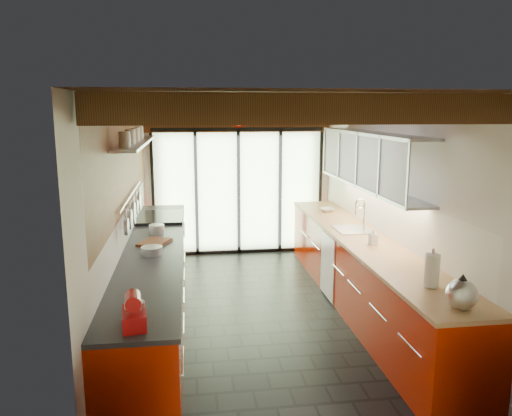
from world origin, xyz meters
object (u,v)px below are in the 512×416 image
soap_bottle (373,237)px  stand_mixer (134,313)px  paper_towel (432,271)px  bowl (327,210)px  kettle (462,293)px

soap_bottle → stand_mixer: bearing=-143.1°
paper_towel → soap_bottle: size_ratio=1.83×
bowl → kettle: bearing=-90.0°
stand_mixer → paper_towel: bearing=10.8°
soap_bottle → bowl: 1.96m
kettle → soap_bottle: 1.92m
stand_mixer → soap_bottle: 3.18m
paper_towel → bowl: size_ratio=1.60×
stand_mixer → kettle: (2.54, -0.01, 0.03)m
kettle → soap_bottle: size_ratio=1.66×
paper_towel → soap_bottle: bearing=90.0°
stand_mixer → soap_bottle: bearing=36.9°
stand_mixer → kettle: kettle is taller
stand_mixer → soap_bottle: size_ratio=1.60×
kettle → paper_towel: paper_towel is taller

